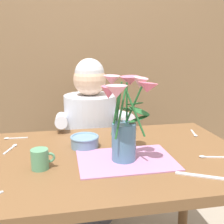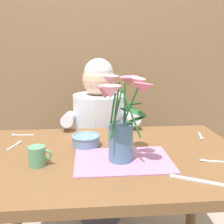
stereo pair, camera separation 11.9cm
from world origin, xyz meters
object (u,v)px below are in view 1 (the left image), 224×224
seated_person (91,144)px  flower_vase (125,117)px  dinner_knife (202,176)px  ceramic_bowl (85,141)px  coffee_cup (40,159)px

seated_person → flower_vase: size_ratio=3.24×
dinner_knife → seated_person: bearing=137.1°
ceramic_bowl → coffee_cup: bearing=-133.3°
seated_person → ceramic_bowl: seated_person is taller
flower_vase → seated_person: bearing=95.3°
ceramic_bowl → flower_vase: bearing=-51.7°
ceramic_bowl → dinner_knife: size_ratio=0.72×
ceramic_bowl → dinner_knife: 0.55m
seated_person → dinner_knife: size_ratio=5.97×
flower_vase → ceramic_bowl: (-0.15, 0.19, -0.16)m
dinner_knife → flower_vase: bearing=169.7°
coffee_cup → seated_person: bearing=68.9°
ceramic_bowl → coffee_cup: size_ratio=1.46×
ceramic_bowl → dinner_knife: bearing=-44.0°
seated_person → flower_vase: seated_person is taller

